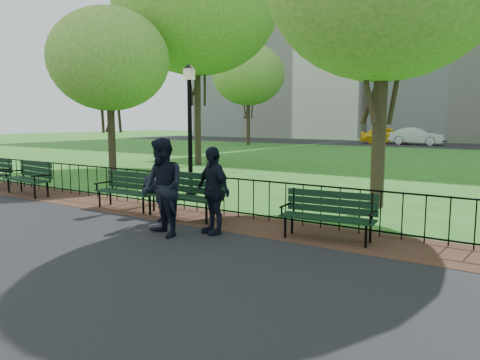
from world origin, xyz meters
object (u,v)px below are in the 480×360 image
Objects in this scene: park_bench_right_a at (329,210)px; sedan_silver at (418,136)px; lamppost at (190,126)px; tree_mid_w at (196,3)px; park_bench_main at (174,188)px; tree_near_w at (109,60)px; taxi at (386,135)px; park_bench_left_a at (129,186)px; person_right at (213,190)px; park_bench_left_b at (31,174)px; tree_far_w at (248,74)px; person_left at (164,187)px; person_mid at (162,187)px.

sedan_silver is at bearing 94.58° from park_bench_right_a.
tree_mid_w is at bearing 127.66° from lamppost.
lamppost is at bearing 123.49° from park_bench_main.
tree_near_w is 1.45× the size of taxi.
park_bench_left_a reaches higher than park_bench_right_a.
park_bench_left_a is 33.80m from taxi.
lamppost is 4.35m from person_right.
person_right is at bearing 0.59° from park_bench_left_b.
park_bench_right_a is 32.00m from tree_far_w.
taxi reaches higher than park_bench_left_a.
lamppost is at bearing 175.38° from taxi.
park_bench_left_a is 0.40× the size of sedan_silver.
tree_mid_w reaches higher than sedan_silver.
taxi is 1.00× the size of sedan_silver.
park_bench_left_a is 33.14m from sedan_silver.
person_right is 34.22m from sedan_silver.
tree_mid_w is 7.11× the size of person_left.
park_bench_main is 1.54m from park_bench_left_a.
tree_near_w is at bearing 164.99° from person_mid.
lamppost reaches higher than taxi.
person_left is at bearing -66.75° from park_bench_main.
person_right is (-2.04, -0.81, 0.30)m from park_bench_right_a.
person_mid is (0.81, -0.89, 0.17)m from person_left.
taxi is (-6.28, 35.13, -0.18)m from person_mid.
lamppost is 0.57× the size of tree_near_w.
taxi is (-5.47, 34.24, -0.01)m from person_left.
tree_far_w is at bearing 119.46° from lamppost.
tree_near_w is 10.95m from person_mid.
person_left reaches higher than park_bench_right_a.
park_bench_left_b is (-3.98, -0.09, 0.04)m from park_bench_left_a.
sedan_silver is (-0.96, 33.12, 0.17)m from park_bench_left_a.
lamppost reaches higher than person_right.
lamppost is 0.83× the size of taxi.
taxi is (-3.93, 31.51, -1.24)m from lamppost.
sedan_silver is at bearing 91.27° from park_bench_left_b.
park_bench_main reaches higher than park_bench_right_a.
tree_mid_w is (-5.56, 9.59, 6.95)m from park_bench_left_a.
park_bench_left_a is at bearing -96.06° from lamppost.
park_bench_left_b reaches higher than park_bench_right_a.
lamppost reaches higher than person_left.
person_mid reaches higher than taxi.
park_bench_left_b is at bearing -179.31° from park_bench_left_a.
person_mid is at bearing -52.98° from park_bench_main.
tree_near_w is at bearing 157.86° from lamppost.
tree_mid_w is 15.27m from person_mid.
tree_mid_w reaches higher than lamppost.
taxi is at bearing 98.89° from park_bench_right_a.
taxi is (-5.24, 33.65, 0.10)m from park_bench_main.
park_bench_left_a is at bearing 7.83° from park_bench_left_b.
park_bench_left_b is at bearing 179.58° from sedan_silver.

